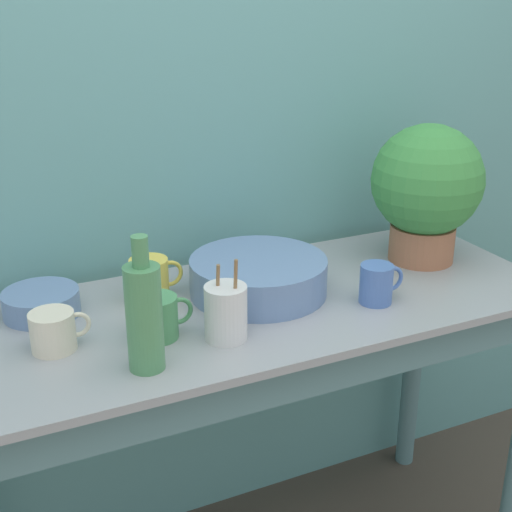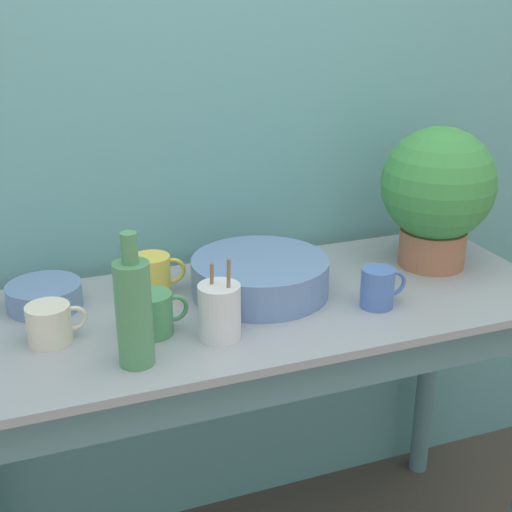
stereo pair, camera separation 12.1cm
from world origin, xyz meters
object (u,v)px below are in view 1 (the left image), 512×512
Objects in this scene: mug_green at (158,317)px; utensil_cup at (226,312)px; bowl_wash_large at (258,276)px; bowl_small_blue at (41,303)px; bottle_tall at (144,315)px; mug_blue at (377,284)px; mug_yellow at (150,279)px; potted_plant at (427,187)px; mug_cream at (54,331)px.

mug_green is 0.68× the size of utensil_cup.
bowl_wash_large is 1.92× the size of bowl_small_blue.
bottle_tall reaches higher than mug_green.
mug_yellow is at bearing 152.54° from mug_blue.
potted_plant is 0.77m from mug_yellow.
mug_yellow is at bearing -5.19° from bowl_small_blue.
bowl_wash_large is (-0.50, -0.01, -0.16)m from potted_plant.
mug_blue reaches higher than mug_cream.
utensil_cup reaches higher than mug_blue.
mug_yellow is (-0.48, 0.25, 0.00)m from mug_blue.
bottle_tall reaches higher than mug_blue.
mug_cream is 1.00× the size of mug_green.
utensil_cup is at bearing -177.88° from mug_blue.
potted_plant reaches higher than bowl_wash_large.
mug_blue is 0.79m from bowl_small_blue.
mug_yellow is at bearing 174.37° from potted_plant.
potted_plant is 0.89m from bottle_tall.
mug_yellow is (0.11, 0.31, -0.07)m from bottle_tall.
bowl_small_blue is (-1.00, 0.10, -0.18)m from potted_plant.
bottle_tall is 0.20m from utensil_cup.
potted_plant is 2.14× the size of bowl_small_blue.
bowl_small_blue is (0.00, 0.18, -0.01)m from mug_cream.
bowl_wash_large is 1.20× the size of bottle_tall.
mug_green is (-0.79, -0.12, -0.16)m from potted_plant.
bowl_wash_large is 0.29m from mug_blue.
mug_cream is at bearing 169.16° from mug_green.
bowl_wash_large is 0.31m from mug_green.
mug_blue is at bearing -5.72° from mug_green.
potted_plant is at bearing 15.61° from bottle_tall.
mug_blue is 0.90× the size of mug_green.
bowl_wash_large is at bearing 32.84° from bottle_tall.
bowl_wash_large is 2.63× the size of mug_cream.
bowl_small_blue is (-0.21, 0.22, -0.02)m from mug_green.
mug_blue reaches higher than bowl_wash_large.
bottle_tall is 0.59m from mug_blue.
bottle_tall reaches higher than mug_cream.
mug_green is at bearing -158.68° from bowl_wash_large.
mug_cream is at bearing 172.80° from mug_blue.
mug_blue is at bearing -35.56° from bowl_wash_large.
mug_green is at bearing -171.09° from potted_plant.
mug_blue is 0.61× the size of utensil_cup.
bowl_small_blue is (-0.74, 0.27, -0.02)m from mug_blue.
bottle_tall is at bearing -66.02° from bowl_small_blue.
bowl_small_blue is (-0.25, 0.02, -0.02)m from mug_yellow.
bowl_small_blue is 0.45m from utensil_cup.
mug_yellow is at bearing 77.16° from mug_green.
mug_cream is 0.97× the size of mug_yellow.
mug_blue is (-0.26, -0.18, -0.16)m from potted_plant.
mug_blue is 0.66× the size of bowl_small_blue.
bottle_tall is 0.34m from mug_yellow.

